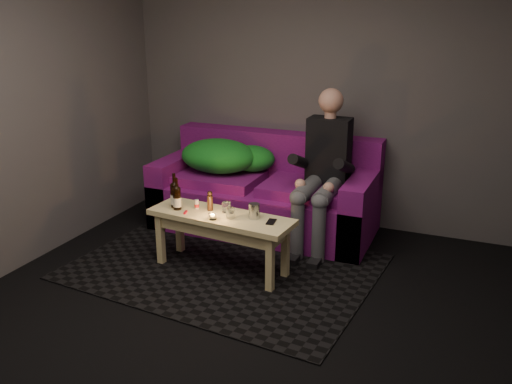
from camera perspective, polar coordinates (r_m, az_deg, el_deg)
floor at (r=3.84m, az=-3.49°, el=-14.06°), size 4.50×4.50×0.00m
room at (r=3.69m, az=-0.73°, el=11.92°), size 4.50×4.50×4.50m
rug at (r=4.65m, az=-3.34°, el=-7.86°), size 2.59×1.99×0.01m
sofa at (r=5.36m, az=1.07°, el=-0.40°), size 2.13×0.96×0.91m
green_blanket at (r=5.42m, az=-3.31°, el=3.74°), size 0.94×0.64×0.32m
person at (r=4.89m, az=7.08°, el=2.58°), size 0.38×0.88×1.42m
coffee_table at (r=4.44m, az=-3.72°, el=-3.45°), size 1.25×0.50×0.50m
beer_bottle_a at (r=4.58m, az=-8.55°, el=-0.29°), size 0.07×0.07×0.29m
beer_bottle_b at (r=4.53m, az=-8.32°, el=-0.61°), size 0.07×0.07×0.27m
salt_shaker at (r=4.54m, az=-6.26°, el=-1.29°), size 0.05×0.05×0.08m
pepper_mill at (r=4.49m, az=-4.86°, el=-1.16°), size 0.05×0.05×0.13m
tumbler_back at (r=4.44m, az=-3.15°, el=-1.60°), size 0.07×0.07×0.08m
tealight at (r=4.30m, az=-4.59°, el=-2.57°), size 0.06×0.06×0.05m
tumbler_front at (r=4.31m, az=-2.72°, el=-2.24°), size 0.09×0.09×0.09m
steel_cup at (r=4.30m, az=-0.19°, el=-2.02°), size 0.11×0.11×0.12m
smartphone at (r=4.24m, az=1.62°, el=-3.15°), size 0.08×0.13×0.01m
red_lighter at (r=4.47m, az=-7.44°, el=-2.13°), size 0.04×0.07×0.01m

